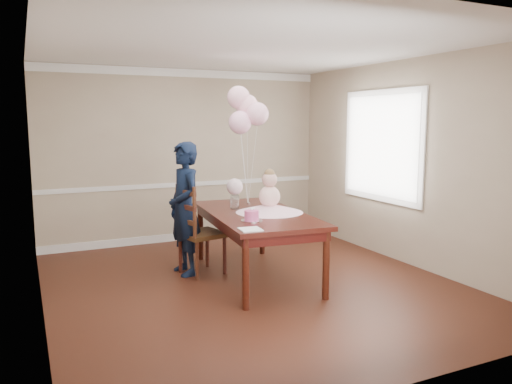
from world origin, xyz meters
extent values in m
cube|color=black|center=(0.00, 0.00, 0.00)|extent=(4.50, 5.00, 0.00)
cube|color=white|center=(0.00, 0.00, 2.70)|extent=(4.50, 5.00, 0.02)
cube|color=tan|center=(0.00, 2.50, 1.35)|extent=(4.50, 0.02, 2.70)
cube|color=tan|center=(0.00, -2.50, 1.35)|extent=(4.50, 0.02, 2.70)
cube|color=tan|center=(-2.25, 0.00, 1.35)|extent=(0.02, 5.00, 2.70)
cube|color=tan|center=(2.25, 0.00, 1.35)|extent=(0.02, 5.00, 2.70)
cube|color=white|center=(0.00, 2.49, 0.90)|extent=(4.50, 0.02, 0.07)
cube|color=white|center=(0.00, 2.49, 2.63)|extent=(4.50, 0.02, 0.12)
cube|color=silver|center=(0.00, 2.49, 0.06)|extent=(4.50, 0.02, 0.12)
cube|color=white|center=(2.23, 0.50, 1.55)|extent=(0.02, 1.66, 1.56)
cube|color=silver|center=(2.21, 0.50, 1.55)|extent=(0.01, 1.50, 1.40)
cube|color=black|center=(0.16, 0.27, 0.78)|extent=(1.28, 2.24, 0.05)
cube|color=black|center=(0.16, 0.27, 0.70)|extent=(1.16, 2.12, 0.11)
cylinder|color=black|center=(-0.39, -0.67, 0.38)|extent=(0.08, 0.08, 0.75)
cylinder|color=black|center=(0.51, -0.75, 0.38)|extent=(0.08, 0.08, 0.75)
cylinder|color=black|center=(-0.19, 1.30, 0.38)|extent=(0.08, 0.08, 0.75)
cylinder|color=black|center=(0.71, 1.21, 0.38)|extent=(0.08, 0.08, 0.75)
cone|color=#FFBBD2|center=(0.32, 0.20, 0.86)|extent=(0.89, 0.89, 0.11)
sphere|color=#FFA1BF|center=(0.32, 0.20, 1.00)|extent=(0.26, 0.26, 0.26)
sphere|color=#D39F91|center=(0.32, 0.20, 1.20)|extent=(0.18, 0.18, 0.18)
sphere|color=brown|center=(0.32, 0.20, 1.27)|extent=(0.13, 0.13, 0.13)
cylinder|color=silver|center=(-0.10, -0.19, 0.81)|extent=(0.26, 0.26, 0.01)
cylinder|color=#D64387|center=(-0.10, -0.19, 0.87)|extent=(0.18, 0.18, 0.11)
sphere|color=white|center=(-0.10, -0.19, 0.94)|extent=(0.03, 0.03, 0.03)
sphere|color=white|center=(-0.07, -0.17, 0.94)|extent=(0.03, 0.03, 0.03)
cylinder|color=white|center=(0.03, 0.61, 0.89)|extent=(0.12, 0.12, 0.17)
sphere|color=beige|center=(0.03, 0.61, 1.08)|extent=(0.20, 0.20, 0.20)
cube|color=white|center=(-0.30, -0.60, 0.81)|extent=(0.23, 0.23, 0.01)
cylinder|color=silver|center=(0.33, 0.85, 0.82)|extent=(0.05, 0.05, 0.02)
sphere|color=#FFB4D4|center=(0.22, 0.86, 1.88)|extent=(0.30, 0.30, 0.30)
sphere|color=#FBB1C8|center=(0.43, 0.79, 1.99)|extent=(0.30, 0.30, 0.30)
sphere|color=#FFB4C2|center=(0.36, 0.95, 2.09)|extent=(0.30, 0.30, 0.30)
sphere|color=#FFB4C7|center=(0.25, 0.99, 2.20)|extent=(0.30, 0.30, 0.30)
cylinder|color=white|center=(0.27, 0.85, 1.27)|extent=(0.10, 0.01, 0.90)
cylinder|color=white|center=(0.38, 0.82, 1.32)|extent=(0.10, 0.07, 1.00)
cylinder|color=silver|center=(0.34, 0.90, 1.37)|extent=(0.03, 0.10, 1.11)
cylinder|color=white|center=(0.29, 0.92, 1.43)|extent=(0.08, 0.12, 1.22)
cube|color=#361F0E|center=(-0.38, 0.69, 0.50)|extent=(0.59, 0.59, 0.06)
cylinder|color=#38190F|center=(-0.53, 0.45, 0.24)|extent=(0.05, 0.05, 0.48)
cylinder|color=black|center=(-0.14, 0.54, 0.24)|extent=(0.05, 0.05, 0.48)
cylinder|color=#35130E|center=(-0.62, 0.84, 0.24)|extent=(0.05, 0.05, 0.48)
cylinder|color=#3A150F|center=(-0.23, 0.93, 0.24)|extent=(0.05, 0.05, 0.48)
cylinder|color=#3D1E10|center=(-0.55, 0.44, 0.82)|extent=(0.05, 0.05, 0.62)
cylinder|color=#3C2110|center=(-0.64, 0.83, 0.82)|extent=(0.05, 0.05, 0.62)
cube|color=#381C0F|center=(-0.59, 0.64, 0.69)|extent=(0.13, 0.44, 0.06)
cube|color=#34140E|center=(-0.59, 0.64, 0.87)|extent=(0.13, 0.44, 0.06)
cube|color=#3C1C10|center=(-0.59, 0.64, 1.04)|extent=(0.13, 0.44, 0.06)
imported|color=black|center=(-0.57, 0.77, 0.82)|extent=(0.45, 0.63, 1.65)
camera|label=1|loc=(-2.35, -5.09, 1.90)|focal=35.00mm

